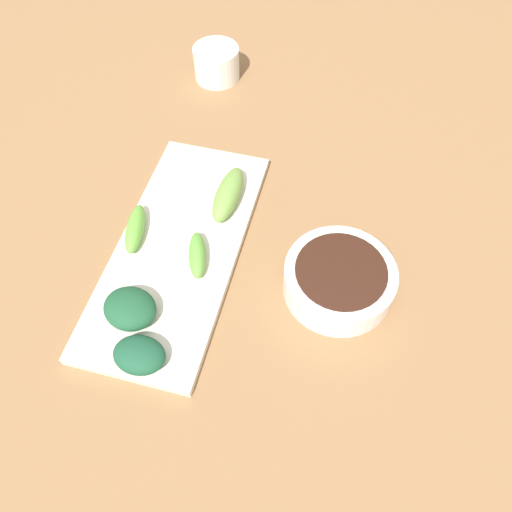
# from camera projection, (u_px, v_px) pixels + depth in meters

# --- Properties ---
(tabletop) EXTENTS (2.10, 2.10, 0.02)m
(tabletop) POSITION_uv_depth(u_px,v_px,m) (239.00, 265.00, 0.63)
(tabletop) COLOR olive
(tabletop) RESTS_ON ground
(sauce_bowl) EXTENTS (0.13, 0.13, 0.04)m
(sauce_bowl) POSITION_uv_depth(u_px,v_px,m) (339.00, 279.00, 0.58)
(sauce_bowl) COLOR white
(sauce_bowl) RESTS_ON tabletop
(serving_plate) EXTENTS (0.15, 0.35, 0.01)m
(serving_plate) POSITION_uv_depth(u_px,v_px,m) (179.00, 249.00, 0.63)
(serving_plate) COLOR silver
(serving_plate) RESTS_ON tabletop
(broccoli_stalk_0) EXTENTS (0.04, 0.08, 0.02)m
(broccoli_stalk_0) POSITION_uv_depth(u_px,v_px,m) (136.00, 228.00, 0.63)
(broccoli_stalk_0) COLOR #64AA3E
(broccoli_stalk_0) RESTS_ON serving_plate
(broccoli_leafy_1) EXTENTS (0.07, 0.07, 0.03)m
(broccoli_leafy_1) POSITION_uv_depth(u_px,v_px,m) (130.00, 308.00, 0.56)
(broccoli_leafy_1) COLOR #1C5030
(broccoli_leafy_1) RESTS_ON serving_plate
(broccoli_leafy_2) EXTENTS (0.06, 0.05, 0.02)m
(broccoli_leafy_2) POSITION_uv_depth(u_px,v_px,m) (139.00, 355.00, 0.53)
(broccoli_leafy_2) COLOR #1B4E33
(broccoli_leafy_2) RESTS_ON serving_plate
(broccoli_stalk_3) EXTENTS (0.04, 0.07, 0.02)m
(broccoli_stalk_3) POSITION_uv_depth(u_px,v_px,m) (197.00, 255.00, 0.60)
(broccoli_stalk_3) COLOR #60A33D
(broccoli_stalk_3) RESTS_ON serving_plate
(broccoli_stalk_4) EXTENTS (0.03, 0.09, 0.03)m
(broccoli_stalk_4) POSITION_uv_depth(u_px,v_px,m) (228.00, 194.00, 0.65)
(broccoli_stalk_4) COLOR #71A046
(broccoli_stalk_4) RESTS_ON serving_plate
(tea_cup) EXTENTS (0.07, 0.07, 0.05)m
(tea_cup) POSITION_uv_depth(u_px,v_px,m) (217.00, 63.00, 0.81)
(tea_cup) COLOR white
(tea_cup) RESTS_ON tabletop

